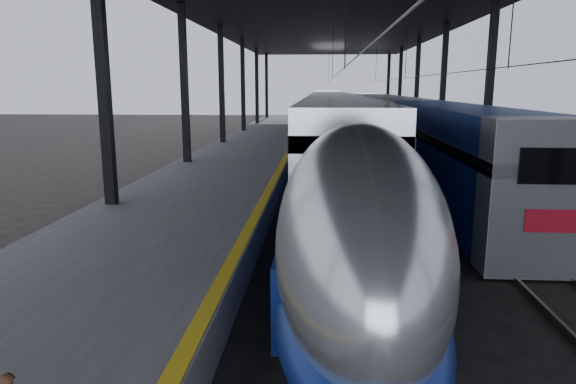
{
  "coord_description": "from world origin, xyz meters",
  "views": [
    {
      "loc": [
        1.3,
        -11.61,
        4.89
      ],
      "look_at": [
        0.38,
        2.46,
        2.0
      ],
      "focal_mm": 32.0,
      "sensor_mm": 36.0,
      "label": 1
    }
  ],
  "objects": [
    {
      "name": "rails",
      "position": [
        4.5,
        20.0,
        0.08
      ],
      "size": [
        6.52,
        80.0,
        0.16
      ],
      "color": "slate",
      "rests_on": "ground"
    },
    {
      "name": "yellow_strip",
      "position": [
        -0.7,
        20.0,
        1.0
      ],
      "size": [
        0.3,
        80.0,
        0.01
      ],
      "primitive_type": "cube",
      "color": "gold",
      "rests_on": "platform"
    },
    {
      "name": "tgv_train",
      "position": [
        2.0,
        25.02,
        2.06
      ],
      "size": [
        3.08,
        65.2,
        4.41
      ],
      "color": "silver",
      "rests_on": "ground"
    },
    {
      "name": "second_train",
      "position": [
        7.0,
        28.39,
        2.1
      ],
      "size": [
        3.01,
        56.05,
        4.15
      ],
      "color": "navy",
      "rests_on": "ground"
    },
    {
      "name": "ground",
      "position": [
        0.0,
        0.0,
        0.0
      ],
      "size": [
        160.0,
        160.0,
        0.0
      ],
      "primitive_type": "plane",
      "color": "black",
      "rests_on": "ground"
    },
    {
      "name": "canopy",
      "position": [
        1.9,
        20.0,
        9.12
      ],
      "size": [
        18.0,
        75.0,
        9.47
      ],
      "color": "black",
      "rests_on": "ground"
    },
    {
      "name": "platform",
      "position": [
        -3.5,
        20.0,
        0.5
      ],
      "size": [
        6.0,
        80.0,
        1.0
      ],
      "primitive_type": "cube",
      "color": "#4C4C4F",
      "rests_on": "ground"
    }
  ]
}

